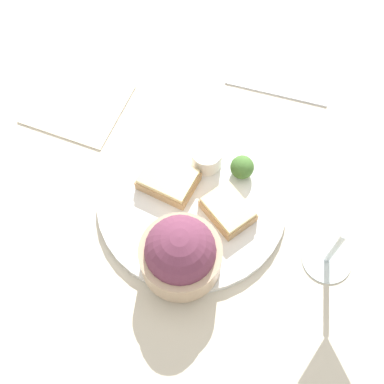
{
  "coord_description": "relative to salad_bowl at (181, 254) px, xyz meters",
  "views": [
    {
      "loc": [
        0.08,
        -0.31,
        0.65
      ],
      "look_at": [
        0.0,
        0.0,
        0.03
      ],
      "focal_mm": 45.0,
      "sensor_mm": 36.0,
      "label": 1
    }
  ],
  "objects": [
    {
      "name": "salad_bowl",
      "position": [
        0.0,
        0.0,
        0.0
      ],
      "size": [
        0.11,
        0.11,
        0.1
      ],
      "color": "tan",
      "rests_on": "dinner_plate"
    },
    {
      "name": "garnish",
      "position": [
        0.05,
        0.16,
        -0.02
      ],
      "size": [
        0.04,
        0.04,
        0.04
      ],
      "color": "#477533",
      "rests_on": "dinner_plate"
    },
    {
      "name": "sauce_ramekin",
      "position": [
        -0.0,
        0.17,
        -0.02
      ],
      "size": [
        0.05,
        0.05,
        0.03
      ],
      "color": "white",
      "rests_on": "dinner_plate"
    },
    {
      "name": "wine_glass",
      "position": [
        0.2,
        0.06,
        0.07
      ],
      "size": [
        0.08,
        0.08,
        0.16
      ],
      "color": "silver",
      "rests_on": "ground_plane"
    },
    {
      "name": "cheese_toast_near",
      "position": [
        -0.05,
        0.12,
        -0.03
      ],
      "size": [
        0.09,
        0.08,
        0.03
      ],
      "color": "tan",
      "rests_on": "dinner_plate"
    },
    {
      "name": "ground_plane",
      "position": [
        -0.01,
        0.1,
        -0.05
      ],
      "size": [
        4.0,
        4.0,
        0.0
      ],
      "primitive_type": "plane",
      "color": "beige"
    },
    {
      "name": "cheese_toast_far",
      "position": [
        0.05,
        0.09,
        -0.03
      ],
      "size": [
        0.09,
        0.09,
        0.03
      ],
      "color": "tan",
      "rests_on": "dinner_plate"
    },
    {
      "name": "dinner_plate",
      "position": [
        -0.01,
        0.1,
        -0.05
      ],
      "size": [
        0.28,
        0.28,
        0.01
      ],
      "color": "white",
      "rests_on": "ground_plane"
    },
    {
      "name": "fork",
      "position": [
        0.08,
        0.34,
        -0.05
      ],
      "size": [
        0.18,
        0.02,
        0.01
      ],
      "color": "silver",
      "rests_on": "ground_plane"
    },
    {
      "name": "napkin",
      "position": [
        -0.24,
        0.23,
        -0.05
      ],
      "size": [
        0.17,
        0.16,
        0.01
      ],
      "color": "beige",
      "rests_on": "ground_plane"
    }
  ]
}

